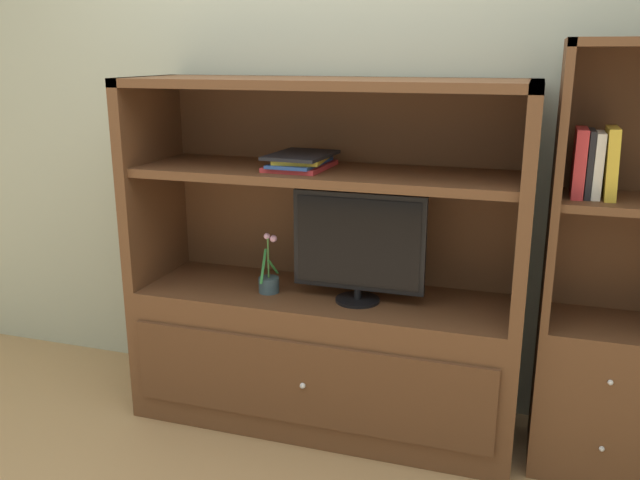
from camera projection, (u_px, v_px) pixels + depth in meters
ground_plane at (293, 468)px, 2.63m from camera, size 8.00×8.00×0.00m
painted_rear_wall at (348, 96)px, 2.94m from camera, size 6.00×0.10×2.80m
media_console at (324, 319)px, 2.88m from camera, size 1.64×0.54×1.49m
tv_monitor at (358, 246)px, 2.68m from camera, size 0.55×0.18×0.46m
potted_plant at (269, 280)px, 2.84m from camera, size 0.09×0.11×0.26m
magazine_stack at (301, 161)px, 2.71m from camera, size 0.25×0.33×0.06m
bookshelf_tall at (608, 338)px, 2.53m from camera, size 0.51×0.38×1.63m
upright_book_row at (595, 163)px, 2.37m from camera, size 0.15×0.18×0.25m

